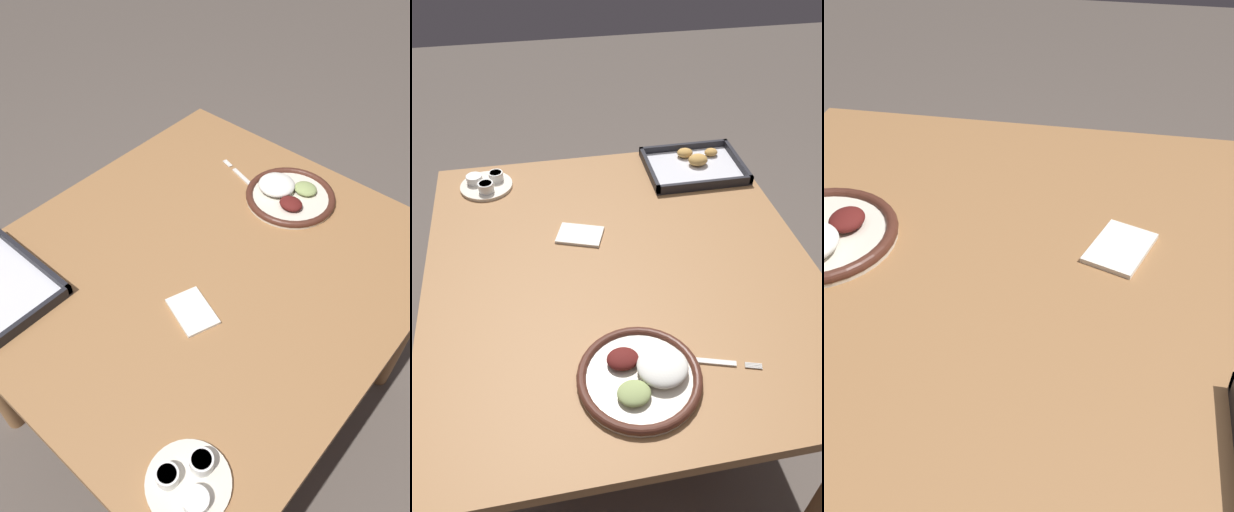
# 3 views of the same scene
# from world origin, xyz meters

# --- Properties ---
(dining_table) EXTENTS (0.97, 1.08, 0.74)m
(dining_table) POSITION_xyz_m (0.00, 0.00, 0.63)
(dining_table) COLOR olive
(dining_table) RESTS_ON ground_plane
(napkin) EXTENTS (0.14, 0.12, 0.01)m
(napkin) POSITION_xyz_m (-0.09, 0.13, 0.74)
(napkin) COLOR silver
(napkin) RESTS_ON dining_table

